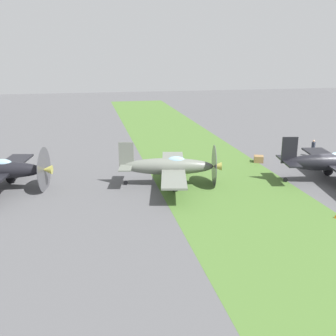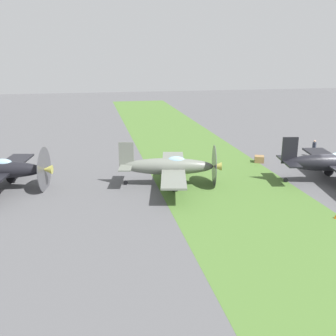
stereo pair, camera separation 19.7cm
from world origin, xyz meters
name	(u,v)px [view 2 (the right image)]	position (x,y,z in m)	size (l,w,h in m)	color
grass_verge	(232,192)	(0.00, -9.19, 0.00)	(120.00, 11.00, 0.01)	#476B2D
airplane_lead	(334,162)	(-0.90, -0.03, 1.69)	(11.42, 9.09, 4.04)	black
airplane_wingman	(170,166)	(-2.75, -13.60, 1.57)	(10.62, 8.48, 3.76)	slate
ground_crew_chief	(314,148)	(-8.96, 2.94, 0.91)	(0.61, 0.38, 1.73)	#2D3342
supply_crate	(259,159)	(-7.89, -3.55, 0.32)	(0.90, 0.90, 0.64)	olive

